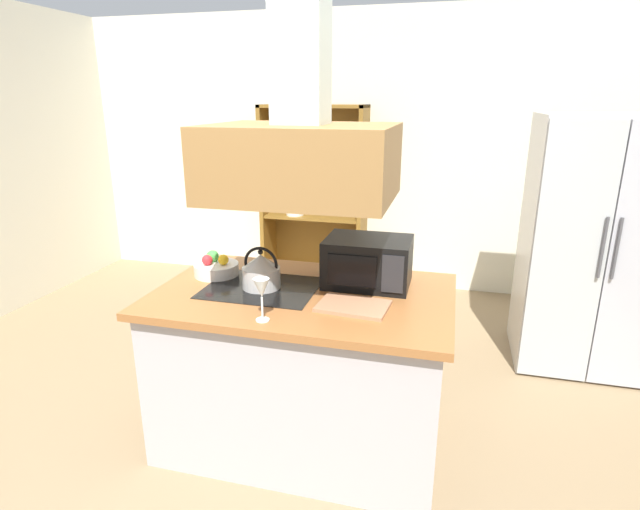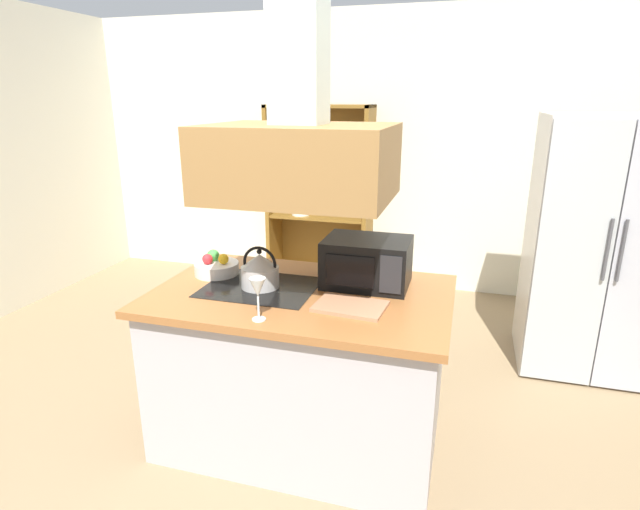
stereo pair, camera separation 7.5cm
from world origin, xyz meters
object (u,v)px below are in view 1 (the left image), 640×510
(kettle, at_px, (261,271))
(wine_glass_on_counter, at_px, (262,290))
(refrigerator, at_px, (593,245))
(cutting_board, at_px, (353,306))
(microwave, at_px, (368,262))
(dish_cabinet, at_px, (315,208))
(fruit_bowl, at_px, (216,268))

(kettle, height_order, wine_glass_on_counter, kettle)
(refrigerator, height_order, cutting_board, refrigerator)
(refrigerator, relative_size, cutting_board, 5.25)
(kettle, xyz_separation_m, microwave, (0.54, 0.21, 0.03))
(cutting_board, xyz_separation_m, wine_glass_on_counter, (-0.38, -0.25, 0.14))
(kettle, height_order, cutting_board, kettle)
(microwave, relative_size, wine_glass_on_counter, 2.23)
(kettle, bearing_deg, microwave, 20.70)
(refrigerator, bearing_deg, kettle, -144.34)
(microwave, xyz_separation_m, wine_glass_on_counter, (-0.39, -0.60, 0.02))
(refrigerator, distance_m, wine_glass_on_counter, 2.54)
(dish_cabinet, xyz_separation_m, wine_glass_on_counter, (0.54, -2.90, 0.25))
(wine_glass_on_counter, relative_size, fruit_bowl, 0.80)
(microwave, bearing_deg, dish_cabinet, 112.10)
(cutting_board, height_order, fruit_bowl, fruit_bowl)
(kettle, xyz_separation_m, wine_glass_on_counter, (0.16, -0.39, 0.06))
(refrigerator, xyz_separation_m, dish_cabinet, (-2.34, 1.11, -0.09))
(kettle, distance_m, cutting_board, 0.56)
(refrigerator, distance_m, kettle, 2.40)
(dish_cabinet, distance_m, microwave, 2.49)
(dish_cabinet, distance_m, wine_glass_on_counter, 2.96)
(kettle, distance_m, microwave, 0.58)
(dish_cabinet, bearing_deg, cutting_board, -70.76)
(refrigerator, relative_size, microwave, 3.88)
(refrigerator, xyz_separation_m, wine_glass_on_counter, (-1.79, -1.79, 0.16))
(refrigerator, height_order, dish_cabinet, dish_cabinet)
(refrigerator, bearing_deg, cutting_board, -132.63)
(refrigerator, xyz_separation_m, cutting_board, (-1.41, -1.54, 0.02))
(cutting_board, bearing_deg, wine_glass_on_counter, -146.00)
(cutting_board, relative_size, microwave, 0.74)
(kettle, height_order, microwave, microwave)
(cutting_board, distance_m, wine_glass_on_counter, 0.48)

